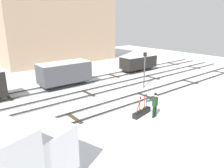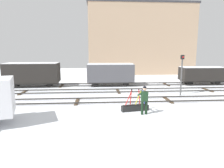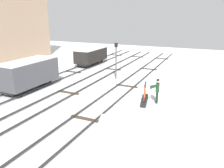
% 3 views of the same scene
% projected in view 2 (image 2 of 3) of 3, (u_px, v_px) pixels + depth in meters
% --- Properties ---
extents(ground_plane, '(60.00, 60.00, 0.00)m').
position_uv_depth(ground_plane, '(123.00, 101.00, 15.45)').
color(ground_plane, silver).
extents(track_main_line, '(44.00, 1.94, 0.18)m').
position_uv_depth(track_main_line, '(123.00, 100.00, 15.43)').
color(track_main_line, '#2D2B28').
rests_on(track_main_line, ground_plane).
extents(track_siding_near, '(44.00, 1.94, 0.18)m').
position_uv_depth(track_siding_near, '(118.00, 91.00, 19.04)').
color(track_siding_near, '#2D2B28').
rests_on(track_siding_near, ground_plane).
extents(track_siding_far, '(44.00, 1.94, 0.18)m').
position_uv_depth(track_siding_far, '(115.00, 84.00, 22.43)').
color(track_siding_far, '#2D2B28').
rests_on(track_siding_far, ground_plane).
extents(switch_lever_frame, '(1.84, 0.68, 1.45)m').
position_uv_depth(switch_lever_frame, '(135.00, 107.00, 12.99)').
color(switch_lever_frame, black).
rests_on(switch_lever_frame, ground_plane).
extents(rail_worker, '(0.62, 0.74, 1.76)m').
position_uv_depth(rail_worker, '(144.00, 98.00, 12.16)').
color(rail_worker, black).
rests_on(rail_worker, ground_plane).
extents(signal_post, '(0.24, 0.32, 3.48)m').
position_uv_depth(signal_post, '(182.00, 71.00, 17.21)').
color(signal_post, '#4C4C4C').
rests_on(signal_post, ground_plane).
extents(apartment_building, '(17.49, 5.74, 11.38)m').
position_uv_depth(apartment_building, '(140.00, 39.00, 33.92)').
color(apartment_building, tan).
rests_on(apartment_building, ground_plane).
extents(freight_car_far_end, '(4.88, 2.07, 2.02)m').
position_uv_depth(freight_car_far_end, '(202.00, 74.00, 22.99)').
color(freight_car_far_end, '#2D2B28').
rests_on(freight_car_far_end, ground_plane).
extents(freight_car_back_track, '(5.59, 2.34, 2.56)m').
position_uv_depth(freight_car_back_track, '(32.00, 73.00, 21.56)').
color(freight_car_back_track, '#2D2B28').
rests_on(freight_car_back_track, ground_plane).
extents(freight_car_near_switch, '(5.06, 2.24, 2.44)m').
position_uv_depth(freight_car_near_switch, '(110.00, 73.00, 22.18)').
color(freight_car_near_switch, '#2D2B28').
rests_on(freight_car_near_switch, ground_plane).
extents(perched_bird_roof_left, '(0.27, 0.25, 0.13)m').
position_uv_depth(perched_bird_roof_left, '(120.00, 1.00, 31.54)').
color(perched_bird_roof_left, '#514C47').
rests_on(perched_bird_roof_left, apartment_building).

